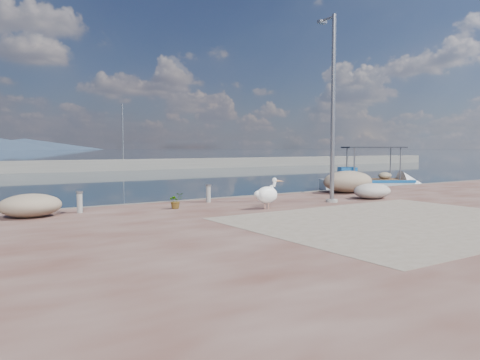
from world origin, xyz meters
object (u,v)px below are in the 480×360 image
Objects in this scene: boat_right at (371,185)px; lamp_post at (332,115)px; bollard_near at (208,192)px; pelican at (267,194)px.

lamp_post reaches higher than boat_right.
pelican is at bearing -76.11° from bollard_near.
pelican is at bearing -121.94° from boat_right.
pelican is (-13.10, -6.88, 0.76)m from boat_right.
lamp_post is at bearing -115.89° from boat_right.
lamp_post is at bearing 15.57° from pelican.
boat_right is 14.81m from pelican.
bollard_near is at bearing 114.01° from pelican.
lamp_post reaches higher than bollard_near.
pelican is 1.62× the size of bollard_near.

